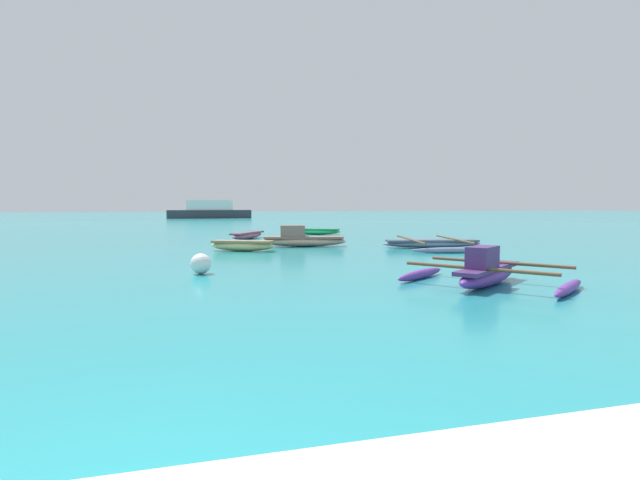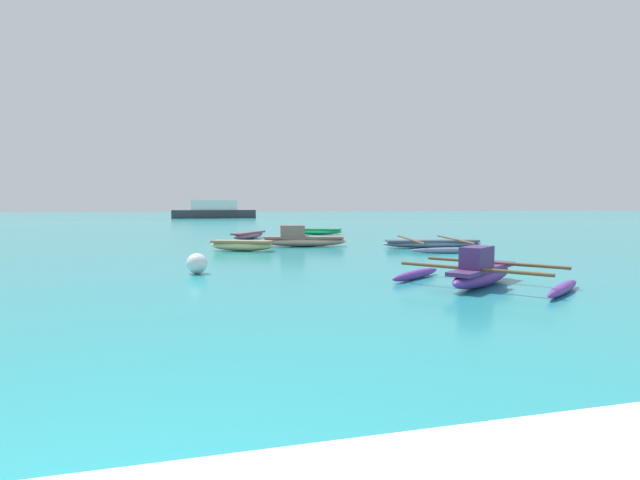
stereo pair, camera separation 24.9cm
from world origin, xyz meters
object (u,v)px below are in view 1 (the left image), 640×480
moored_boat_1 (316,231)px  distant_ferry (209,211)px  moored_boat_0 (432,243)px  moored_boat_4 (487,273)px  moored_boat_2 (243,245)px  mooring_buoy_0 (201,264)px  moored_boat_5 (302,239)px  moored_boat_3 (247,235)px

moored_boat_1 → distant_ferry: (-3.85, 35.37, 0.70)m
moored_boat_0 → moored_boat_4: size_ratio=1.33×
moored_boat_2 → mooring_buoy_0: bearing=-80.9°
moored_boat_5 → mooring_buoy_0: moored_boat_5 is taller
moored_boat_1 → moored_boat_2: bearing=-92.7°
moored_boat_0 → moored_boat_2: size_ratio=2.12×
moored_boat_0 → moored_boat_1: size_ratio=1.78×
moored_boat_1 → moored_boat_4: bearing=-66.8°
moored_boat_1 → mooring_buoy_0: 15.98m
moored_boat_3 → moored_boat_4: 15.37m
moored_boat_0 → moored_boat_1: moored_boat_0 is taller
mooring_buoy_0 → distant_ferry: (2.88, 49.87, 0.64)m
moored_boat_0 → moored_boat_2: bearing=-172.3°
moored_boat_3 → mooring_buoy_0: 12.08m
moored_boat_0 → moored_boat_3: (-6.18, 6.71, 0.02)m
moored_boat_0 → mooring_buoy_0: (-8.79, -5.09, 0.08)m
moored_boat_0 → moored_boat_1: 9.64m
moored_boat_0 → distant_ferry: (-5.91, 44.78, 0.72)m
moored_boat_2 → moored_boat_4: 9.73m
moored_boat_0 → distant_ferry: bearing=109.6°
moored_boat_1 → distant_ferry: bearing=123.2°
moored_boat_1 → moored_boat_2: size_ratio=1.19×
moored_boat_2 → moored_boat_5: bearing=53.8°
moored_boat_0 → moored_boat_4: 9.00m
moored_boat_5 → mooring_buoy_0: size_ratio=7.07×
moored_boat_5 → distant_ferry: (-1.24, 42.91, 0.59)m
moored_boat_2 → moored_boat_4: moored_boat_4 is taller
moored_boat_2 → moored_boat_4: (3.88, -8.93, 0.05)m
moored_boat_1 → moored_boat_3: 4.92m
moored_boat_0 → distant_ferry: size_ratio=0.51×
moored_boat_1 → distant_ferry: 35.58m
moored_boat_4 → mooring_buoy_0: size_ratio=7.74×
moored_boat_3 → distant_ferry: (0.27, 38.07, 0.70)m
moored_boat_4 → distant_ferry: bearing=56.1°
moored_boat_0 → moored_boat_4: (-3.26, -8.39, 0.10)m
moored_boat_3 → distant_ferry: 38.08m
moored_boat_0 → mooring_buoy_0: 10.15m
moored_boat_3 → moored_boat_5: moored_boat_5 is taller
moored_boat_5 → moored_boat_0: bearing=-9.0°
moored_boat_1 → moored_boat_4: moored_boat_4 is taller
moored_boat_4 → distant_ferry: size_ratio=0.38×
moored_boat_1 → moored_boat_3: bearing=-119.6°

